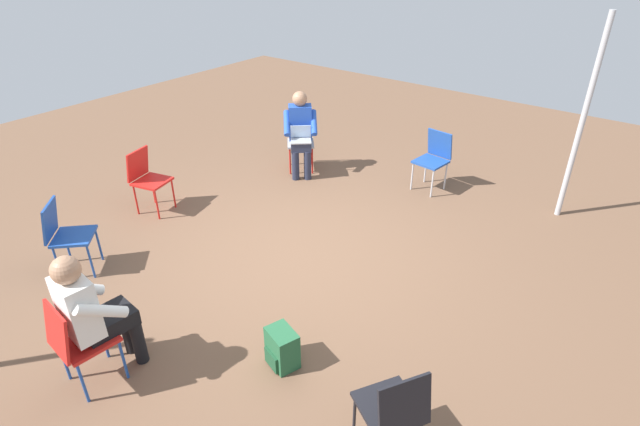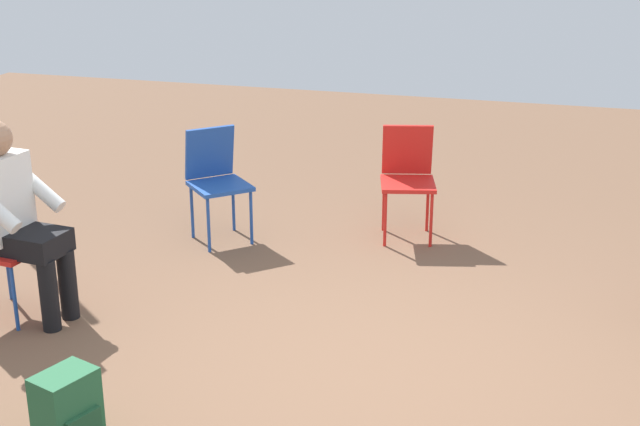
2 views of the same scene
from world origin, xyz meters
The scene contains 5 objects.
ground_plane centered at (0.00, 0.00, 0.00)m, with size 14.84×14.84×0.00m, color brown.
chair_west centered at (-2.26, -0.30, 0.50)m, with size 0.52×0.49×0.85m.
chair_southwest centered at (-1.79, -1.67, 0.50)m, with size 0.58×0.58×0.85m.
person_in_white centered at (-0.18, -2.28, 0.69)m, with size 0.53×0.55×1.24m.
backpack_near_laptop_user centered at (0.94, -1.30, 0.16)m, with size 0.33×0.30×0.36m.
Camera 2 is at (4.11, 0.88, 2.43)m, focal length 50.00 mm.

